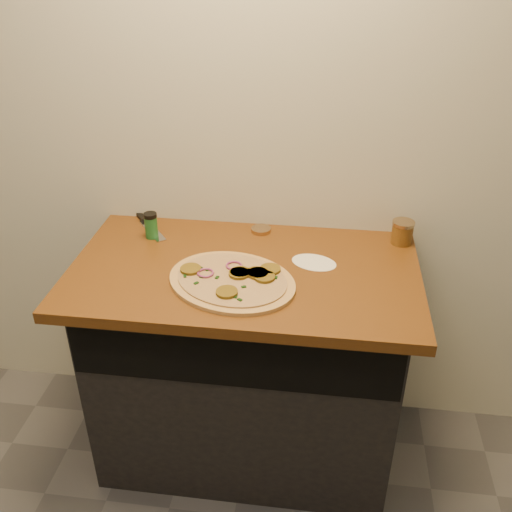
# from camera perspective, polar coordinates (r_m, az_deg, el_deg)

# --- Properties ---
(cabinet) EXTENTS (1.10, 0.60, 0.86)m
(cabinet) POSITION_cam_1_polar(r_m,az_deg,el_deg) (2.27, -0.94, -10.88)
(cabinet) COLOR black
(cabinet) RESTS_ON ground
(countertop) EXTENTS (1.20, 0.70, 0.04)m
(countertop) POSITION_cam_1_polar(r_m,az_deg,el_deg) (1.97, -1.17, -1.60)
(countertop) COLOR brown
(countertop) RESTS_ON cabinet
(pizza) EXTENTS (0.56, 0.56, 0.03)m
(pizza) POSITION_cam_1_polar(r_m,az_deg,el_deg) (1.87, -2.33, -2.41)
(pizza) COLOR tan
(pizza) RESTS_ON countertop
(chefs_knife) EXTENTS (0.20, 0.25, 0.02)m
(chefs_knife) POSITION_cam_1_polar(r_m,az_deg,el_deg) (2.29, -10.96, 3.32)
(chefs_knife) COLOR #B7BAC1
(chefs_knife) RESTS_ON countertop
(mason_jar_lid) EXTENTS (0.10, 0.10, 0.02)m
(mason_jar_lid) POSITION_cam_1_polar(r_m,az_deg,el_deg) (2.18, 0.51, 2.64)
(mason_jar_lid) COLOR tan
(mason_jar_lid) RESTS_ON countertop
(salsa_jar) EXTENTS (0.08, 0.08, 0.09)m
(salsa_jar) POSITION_cam_1_polar(r_m,az_deg,el_deg) (2.16, 14.42, 2.33)
(salsa_jar) COLOR maroon
(salsa_jar) RESTS_ON countertop
(spice_shaker) EXTENTS (0.05, 0.05, 0.10)m
(spice_shaker) POSITION_cam_1_polar(r_m,az_deg,el_deg) (2.16, -10.45, 3.04)
(spice_shaker) COLOR #1F622A
(spice_shaker) RESTS_ON countertop
(flour_spill) EXTENTS (0.20, 0.20, 0.00)m
(flour_spill) POSITION_cam_1_polar(r_m,az_deg,el_deg) (2.00, 5.82, -0.64)
(flour_spill) COLOR white
(flour_spill) RESTS_ON countertop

